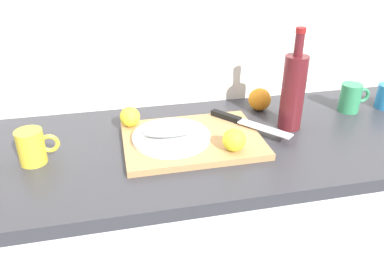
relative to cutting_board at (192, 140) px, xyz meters
name	(u,v)px	position (x,y,z in m)	size (l,w,h in m)	color
back_wall	(164,7)	(-0.03, 0.32, 0.34)	(3.20, 0.05, 2.50)	white
kitchen_counter	(185,252)	(-0.03, 0.00, -0.46)	(2.00, 0.60, 0.90)	white
cutting_board	(192,140)	(0.00, 0.00, 0.00)	(0.42, 0.30, 0.02)	tan
white_plate	(172,138)	(-0.06, -0.01, 0.02)	(0.23, 0.23, 0.01)	white
fish_fillet	(171,130)	(-0.06, -0.01, 0.04)	(0.18, 0.08, 0.04)	#999E99
chef_knife	(240,121)	(0.17, 0.06, 0.02)	(0.21, 0.24, 0.02)	silver
lemon_0	(234,140)	(0.10, -0.10, 0.04)	(0.07, 0.07, 0.07)	yellow
lemon_1	(130,117)	(-0.18, 0.11, 0.04)	(0.06, 0.06, 0.06)	yellow
wine_bottle	(293,91)	(0.34, 0.03, 0.12)	(0.07, 0.07, 0.33)	#59191E
coffee_mug_1	(32,147)	(-0.46, -0.02, 0.04)	(0.11, 0.07, 0.10)	yellow
coffee_mug_2	(351,98)	(0.60, 0.11, 0.04)	(0.11, 0.07, 0.10)	#338C59
orange_2	(260,99)	(0.29, 0.19, 0.03)	(0.08, 0.08, 0.08)	orange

